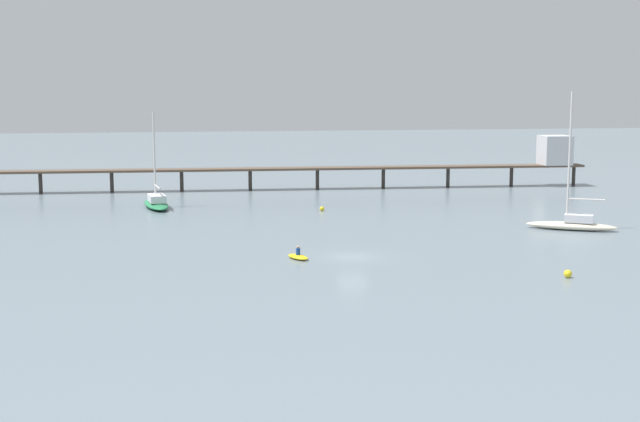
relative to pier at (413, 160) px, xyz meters
The scene contains 7 objects.
ground_plane 50.08m from the pier, 111.44° to the right, with size 400.00×400.00×0.00m, color slate.
pier is the anchor object (origin of this frame).
sailboat_green 38.18m from the pier, 158.03° to the right, with size 3.98×9.40×11.25m.
sailboat_cream 37.44m from the pier, 80.35° to the right, with size 8.73×6.00×13.75m.
dinghy_yellow 51.96m from the pier, 116.14° to the right, with size 2.07×2.72×1.14m.
mooring_buoy_far 57.00m from the pier, 93.81° to the right, with size 0.61×0.61×0.61m, color yellow.
mooring_buoy_outer 26.11m from the pier, 129.30° to the right, with size 0.53×0.53×0.53m, color yellow.
Camera 1 is at (-14.04, -68.52, 14.30)m, focal length 47.47 mm.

